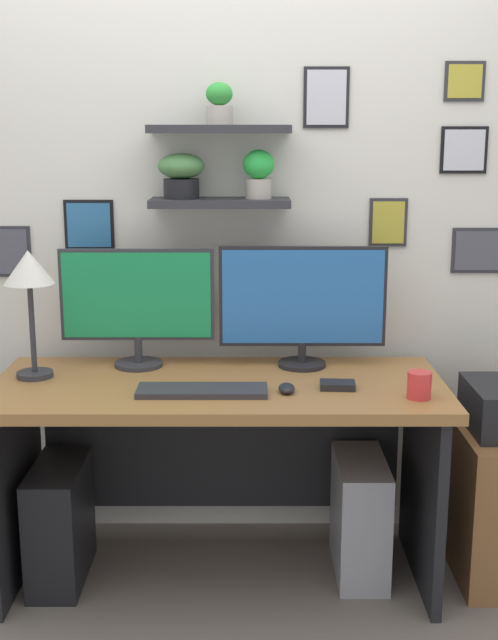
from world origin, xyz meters
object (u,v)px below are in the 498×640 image
at_px(scissors_tray, 340,385).
at_px(keyboard, 204,391).
at_px(coffee_mug, 422,385).
at_px(computer_tower_right, 362,516).
at_px(monitor_left, 140,302).
at_px(computer_tower_left, 62,522).
at_px(monitor_right, 305,302).
at_px(desk_lamp, 32,278).
at_px(desk, 222,434).
at_px(computer_mouse, 289,388).

bearing_deg(scissors_tray, keyboard, -173.21).
distance_m(coffee_mug, computer_tower_right, 0.63).
distance_m(monitor_left, computer_tower_left, 0.86).
bearing_deg(monitor_left, monitor_right, 0.01).
bearing_deg(desk_lamp, keyboard, -17.45).
xyz_separation_m(desk, computer_tower_left, (-0.58, -0.07, -0.32)).
height_order(desk, computer_tower_left, desk).
xyz_separation_m(computer_mouse, desk_lamp, (-0.90, 0.18, 0.35)).
height_order(scissors_tray, computer_tower_right, scissors_tray).
bearing_deg(monitor_right, keyboard, -136.15).
xyz_separation_m(desk, coffee_mug, (0.67, -0.23, 0.26)).
bearing_deg(monitor_right, monitor_left, -179.99).
height_order(desk_lamp, computer_tower_right, desk_lamp).
bearing_deg(desk_lamp, monitor_left, 22.94).
xyz_separation_m(desk, computer_mouse, (0.24, -0.17, 0.23)).
height_order(computer_mouse, computer_tower_right, computer_mouse).
xyz_separation_m(scissors_tray, computer_tower_right, (0.11, 0.11, -0.54)).
distance_m(computer_mouse, coffee_mug, 0.44).
bearing_deg(computer_mouse, keyboard, -177.78).
height_order(monitor_left, monitor_right, monitor_right).
height_order(keyboard, computer_tower_right, keyboard).
distance_m(computer_mouse, computer_tower_right, 0.63).
height_order(monitor_right, coffee_mug, monitor_right).
height_order(keyboard, coffee_mug, coffee_mug).
distance_m(scissors_tray, computer_tower_right, 0.56).
bearing_deg(monitor_right, computer_tower_right, -40.10).
bearing_deg(scissors_tray, coffee_mug, -22.09).
bearing_deg(desk_lamp, computer_mouse, -11.43).
height_order(scissors_tray, computer_tower_left, scissors_tray).
distance_m(monitor_left, monitor_right, 0.62).
relative_size(keyboard, computer_mouse, 4.89).
distance_m(computer_mouse, scissors_tray, 0.18).
relative_size(desk, monitor_left, 2.79).
distance_m(desk, scissors_tray, 0.49).
bearing_deg(computer_tower_left, monitor_left, 39.70).
xyz_separation_m(scissors_tray, computer_tower_left, (-1.00, 0.06, -0.54)).
xyz_separation_m(monitor_left, computer_mouse, (0.54, -0.33, -0.23)).
bearing_deg(computer_mouse, monitor_left, 148.56).
bearing_deg(keyboard, monitor_left, 126.90).
height_order(monitor_right, scissors_tray, monitor_right).
bearing_deg(computer_mouse, scissors_tray, 13.95).
height_order(monitor_right, computer_tower_right, monitor_right).
height_order(computer_mouse, coffee_mug, coffee_mug).
bearing_deg(computer_mouse, coffee_mug, -7.96).
bearing_deg(computer_tower_left, desk_lamp, 135.71).
xyz_separation_m(keyboard, desk_lamp, (-0.61, 0.19, 0.35)).
height_order(monitor_left, coffee_mug, monitor_left).
bearing_deg(coffee_mug, computer_tower_left, 172.53).
xyz_separation_m(monitor_left, scissors_tray, (0.72, -0.29, -0.23)).
relative_size(monitor_left, desk_lamp, 1.24).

